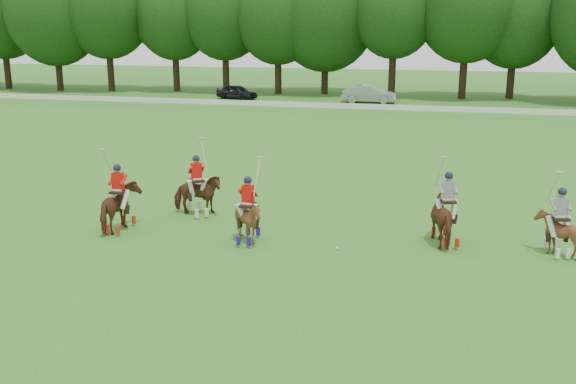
% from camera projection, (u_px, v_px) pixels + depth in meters
% --- Properties ---
extents(ground, '(180.00, 180.00, 0.00)m').
position_uv_depth(ground, '(224.00, 276.00, 17.67)').
color(ground, '#297320').
rests_on(ground, ground).
extents(tree_line, '(117.98, 14.32, 14.75)m').
position_uv_depth(tree_line, '(398.00, 10.00, 60.62)').
color(tree_line, black).
rests_on(tree_line, ground).
extents(boundary_rail, '(120.00, 0.10, 0.44)m').
position_uv_depth(boundary_rail, '(380.00, 107.00, 53.26)').
color(boundary_rail, white).
rests_on(boundary_rail, ground).
extents(car_left, '(4.32, 2.68, 1.37)m').
position_uv_depth(car_left, '(237.00, 92.00, 60.74)').
color(car_left, black).
rests_on(car_left, ground).
extents(car_mid, '(4.87, 1.91, 1.58)m').
position_uv_depth(car_mid, '(369.00, 94.00, 57.71)').
color(car_mid, '#9D9DA2').
rests_on(car_mid, ground).
extents(polo_red_a, '(1.16, 1.88, 2.83)m').
position_uv_depth(polo_red_a, '(120.00, 207.00, 21.43)').
color(polo_red_a, '#4D2A14').
rests_on(polo_red_a, ground).
extents(polo_red_b, '(1.96, 1.91, 2.76)m').
position_uv_depth(polo_red_b, '(197.00, 194.00, 23.24)').
color(polo_red_b, '#4D2A14').
rests_on(polo_red_b, ground).
extents(polo_red_c, '(1.18, 1.32, 2.70)m').
position_uv_depth(polo_red_c, '(248.00, 220.00, 20.26)').
color(polo_red_c, '#4D2A14').
rests_on(polo_red_c, ground).
extents(polo_stripe_a, '(1.44, 2.10, 2.87)m').
position_uv_depth(polo_stripe_a, '(446.00, 218.00, 20.13)').
color(polo_stripe_a, '#4D2A14').
rests_on(polo_stripe_a, ground).
extents(polo_stripe_b, '(1.36, 1.46, 2.62)m').
position_uv_depth(polo_stripe_b, '(558.00, 232.00, 19.17)').
color(polo_stripe_b, '#4D2A14').
rests_on(polo_stripe_b, ground).
extents(polo_ball, '(0.09, 0.09, 0.09)m').
position_uv_depth(polo_ball, '(337.00, 248.00, 19.79)').
color(polo_ball, white).
rests_on(polo_ball, ground).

